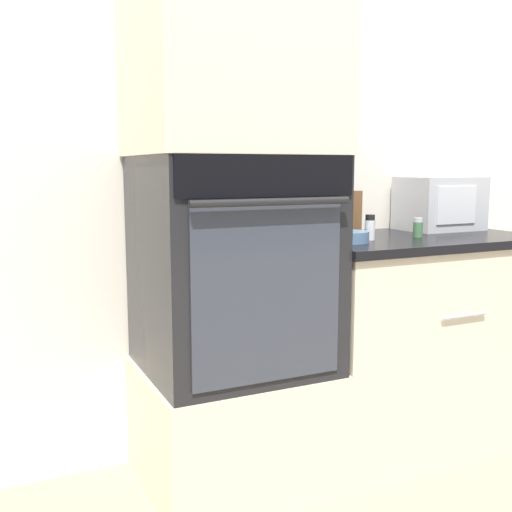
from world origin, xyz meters
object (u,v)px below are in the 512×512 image
Objects in this scene: wall_oven at (233,264)px; microwave at (440,203)px; knife_block at (342,213)px; condiment_jar_mid at (418,228)px; bowl at (348,237)px; condiment_jar_near at (370,228)px.

wall_oven reaches higher than microwave.
condiment_jar_mid is (0.27, -0.17, -0.06)m from knife_block.
knife_block is 0.32m from condiment_jar_mid.
bowl is 2.02× the size of condiment_jar_mid.
wall_oven is 0.59m from condiment_jar_near.
condiment_jar_mid is at bearing -32.74° from knife_block.
bowl is (0.46, -0.07, 0.08)m from wall_oven.
microwave is 1.50× the size of knife_block.
microwave reaches higher than condiment_jar_near.
knife_block is at bearing 12.61° from wall_oven.
condiment_jar_near is (0.12, 0.02, 0.03)m from bowl.
wall_oven is 0.83m from condiment_jar_mid.
condiment_jar_near reaches higher than condiment_jar_mid.
wall_oven is at bearing -167.39° from knife_block.
wall_oven is 1.14m from microwave.
bowl is at bearing -8.58° from wall_oven.
bowl is (-0.10, -0.19, -0.08)m from knife_block.
wall_oven reaches higher than knife_block.
knife_block reaches higher than condiment_jar_near.
bowl is 0.13m from condiment_jar_near.
condiment_jar_mid is at bearing -0.49° from condiment_jar_near.
condiment_jar_near is (-0.53, -0.20, -0.07)m from microwave.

